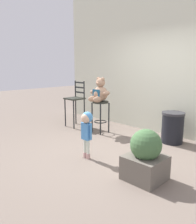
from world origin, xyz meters
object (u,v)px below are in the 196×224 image
Objects in this scene: teddy_bear at (100,93)px; trash_bin at (173,127)px; bar_stool_with_teddy at (100,110)px; planter_with_shrub at (145,157)px; bar_chair_empty at (75,101)px; child_walking at (87,125)px.

trash_bin is (1.59, 0.58, -0.65)m from teddy_bear.
bar_stool_with_teddy is 1.70m from trash_bin.
teddy_bear is 0.77× the size of planter_with_shrub.
bar_chair_empty is at bearing -166.63° from trash_bin.
bar_stool_with_teddy is 0.43m from teddy_bear.
teddy_bear is at bearing -90.00° from bar_stool_with_teddy.
planter_with_shrub is (2.11, -1.19, -0.64)m from teddy_bear.
teddy_bear reaches higher than child_walking.
planter_with_shrub is (1.16, 0.07, -0.27)m from child_walking.
bar_chair_empty is (-1.84, 1.25, 0.09)m from child_walking.
bar_stool_with_teddy is 0.64× the size of bar_chair_empty.
bar_chair_empty is at bearing 158.56° from planter_with_shrub.
child_walking reaches higher than trash_bin.
child_walking is (0.95, -1.27, -0.38)m from teddy_bear.
bar_stool_with_teddy is 0.91m from bar_chair_empty.
trash_bin is 0.54× the size of bar_chair_empty.
trash_bin is at bearing 13.37° from bar_chair_empty.
trash_bin is 0.88× the size of planter_with_shrub.
planter_with_shrub is (3.00, -1.18, -0.35)m from bar_chair_empty.
child_walking is at bearing -53.84° from bar_stool_with_teddy.
child_walking is 1.19m from planter_with_shrub.
teddy_bear is 1.63m from child_walking.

